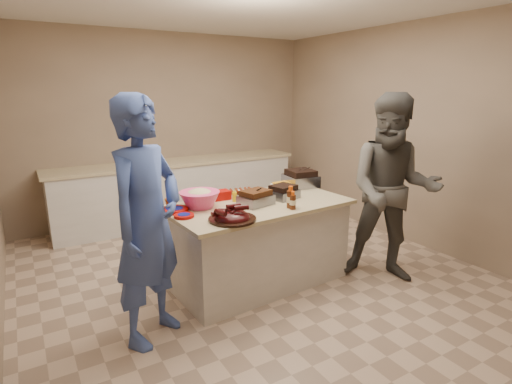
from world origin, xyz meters
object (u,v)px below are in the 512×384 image
island (258,281)px  roasting_pan (300,186)px  guest_gray (384,277)px  bbq_bottle_b (293,209)px  coleslaw_bowl (200,207)px  plastic_cup (171,209)px  rib_platter (232,220)px  guest_blue (155,334)px  mustard_bottle (235,202)px  bbq_bottle_a (290,208)px

island → roasting_pan: bearing=20.4°
guest_gray → bbq_bottle_b: bearing=-148.4°
coleslaw_bowl → plastic_cup: bearing=163.2°
roasting_pan → guest_gray: (0.42, -0.94, -0.83)m
coleslaw_bowl → rib_platter: bearing=-80.1°
rib_platter → guest_blue: size_ratio=0.22×
guest_gray → rib_platter: bearing=-143.2°
mustard_bottle → island: bearing=-43.2°
rib_platter → roasting_pan: size_ratio=1.24×
guest_gray → guest_blue: bearing=-140.0°
bbq_bottle_a → rib_platter: bearing=-176.3°
rib_platter → plastic_cup: bearing=120.9°
island → coleslaw_bowl: (-0.55, 0.16, 0.83)m
rib_platter → bbq_bottle_a: bearing=3.7°
guest_blue → roasting_pan: bearing=-16.0°
rib_platter → plastic_cup: size_ratio=3.66×
rib_platter → coleslaw_bowl: (-0.09, 0.49, 0.00)m
bbq_bottle_a → guest_blue: bearing=-177.4°
mustard_bottle → guest_blue: mustard_bottle is taller
island → coleslaw_bowl: 1.01m
island → bbq_bottle_b: 0.91m
plastic_cup → guest_blue: 1.09m
coleslaw_bowl → mustard_bottle: coleslaw_bowl is taller
plastic_cup → bbq_bottle_a: bearing=-28.4°
plastic_cup → guest_gray: plastic_cup is taller
coleslaw_bowl → mustard_bottle: size_ratio=3.03×
island → rib_platter: 1.01m
roasting_pan → guest_blue: 2.23m
coleslaw_bowl → guest_gray: (1.73, -0.76, -0.83)m
guest_blue → plastic_cup: bearing=21.3°
rib_platter → roasting_pan: 1.40m
roasting_pan → mustard_bottle: size_ratio=2.63×
bbq_bottle_b → guest_blue: (-1.35, -0.01, -0.83)m
island → guest_gray: bearing=-30.4°
island → rib_platter: size_ratio=4.32×
guest_gray → coleslaw_bowl: bearing=-157.7°
bbq_bottle_a → bbq_bottle_b: bbq_bottle_a is taller
roasting_pan → coleslaw_bowl: coleslaw_bowl is taller
bbq_bottle_b → plastic_cup: bbq_bottle_b is taller
coleslaw_bowl → bbq_bottle_a: 0.85m
mustard_bottle → guest_blue: size_ratio=0.07×
mustard_bottle → guest_gray: (1.36, -0.76, -0.83)m
roasting_pan → bbq_bottle_a: 0.87m
roasting_pan → rib_platter: bearing=-145.1°
bbq_bottle_a → guest_blue: (-1.36, -0.06, -0.83)m
roasting_pan → guest_blue: bearing=-154.3°
plastic_cup → guest_blue: bearing=-123.1°
coleslaw_bowl → bbq_bottle_a: size_ratio=1.82×
roasting_pan → plastic_cup: size_ratio=2.95×
plastic_cup → guest_gray: bearing=-22.8°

